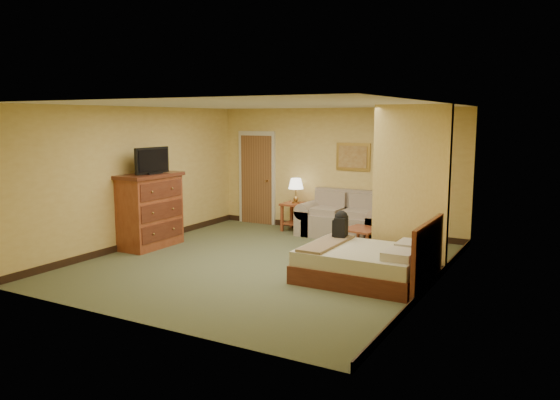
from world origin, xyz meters
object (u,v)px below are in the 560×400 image
Objects in this scene: coffee_table at (362,235)px; dresser at (150,210)px; loveseat at (344,222)px; bed at (367,263)px.

dresser is at bearing -154.83° from coffee_table.
bed reaches higher than loveseat.
loveseat is 3.85m from dresser.
coffee_table is at bearing 112.58° from bed.
bed reaches higher than coffee_table.
bed is (1.46, -2.68, -0.04)m from loveseat.
loveseat is at bearing 118.68° from bed.
loveseat is 1.35× the size of dresser.
coffee_table is (0.73, -0.90, -0.02)m from loveseat.
bed is (4.30, -0.10, -0.43)m from dresser.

